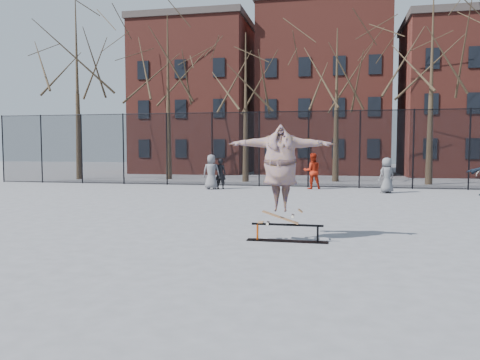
% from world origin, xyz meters
% --- Properties ---
extents(ground, '(100.00, 100.00, 0.00)m').
position_xyz_m(ground, '(0.00, 0.00, 0.00)').
color(ground, slate).
extents(skate_rail, '(1.81, 0.28, 0.40)m').
position_xyz_m(skate_rail, '(1.59, -1.37, 0.16)').
color(skate_rail, black).
rests_on(skate_rail, ground).
extents(skateboard, '(0.91, 0.22, 0.11)m').
position_xyz_m(skateboard, '(1.44, -1.37, 0.45)').
color(skateboard, '#92613A').
rests_on(skateboard, skate_rail).
extents(skater, '(2.39, 0.75, 1.92)m').
position_xyz_m(skater, '(1.44, -1.37, 1.47)').
color(skater, '#653C97').
rests_on(skater, skateboard).
extents(bystander_grey, '(0.89, 0.61, 1.74)m').
position_xyz_m(bystander_grey, '(-3.46, 10.84, 0.87)').
color(bystander_grey, slate).
rests_on(bystander_grey, ground).
extents(bystander_black, '(0.58, 0.40, 1.53)m').
position_xyz_m(bystander_black, '(-3.05, 11.07, 0.76)').
color(bystander_black, black).
rests_on(bystander_black, ground).
extents(bystander_red, '(1.01, 0.87, 1.79)m').
position_xyz_m(bystander_red, '(1.46, 12.00, 0.90)').
color(bystander_red, '#A6210E').
rests_on(bystander_red, ground).
extents(bystander_extra, '(0.95, 0.86, 1.63)m').
position_xyz_m(bystander_extra, '(4.90, 10.56, 0.81)').
color(bystander_extra, slate).
rests_on(bystander_extra, ground).
extents(fence, '(34.03, 0.07, 4.00)m').
position_xyz_m(fence, '(-0.01, 13.00, 2.05)').
color(fence, black).
rests_on(fence, ground).
extents(tree_row, '(33.66, 7.46, 10.67)m').
position_xyz_m(tree_row, '(-0.25, 17.15, 7.36)').
color(tree_row, black).
rests_on(tree_row, ground).
extents(rowhouses, '(29.00, 7.00, 13.00)m').
position_xyz_m(rowhouses, '(0.72, 26.00, 6.06)').
color(rowhouses, maroon).
rests_on(rowhouses, ground).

